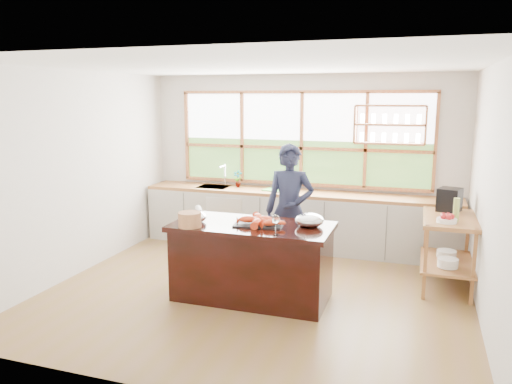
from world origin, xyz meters
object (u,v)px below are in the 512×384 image
at_px(island, 252,261).
at_px(wicker_basket, 190,220).
at_px(cook, 289,211).
at_px(espresso_machine, 450,200).

height_order(island, wicker_basket, wicker_basket).
xyz_separation_m(island, cook, (0.21, 0.91, 0.42)).
relative_size(island, cook, 1.05).
bearing_deg(island, wicker_basket, -152.43).
xyz_separation_m(cook, espresso_machine, (1.98, 0.54, 0.17)).
bearing_deg(island, cook, 76.97).
bearing_deg(cook, island, -107.80).
bearing_deg(wicker_basket, island, 27.57).
distance_m(espresso_machine, wicker_basket, 3.34).
relative_size(espresso_machine, wicker_basket, 1.14).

